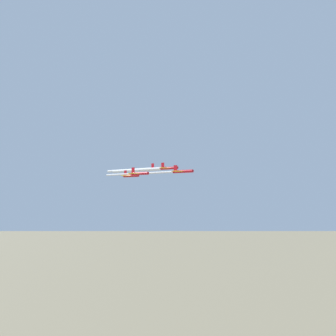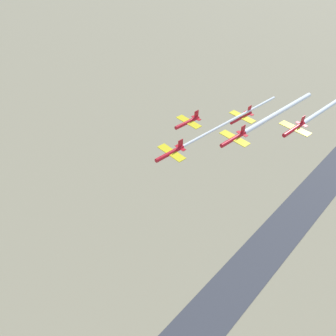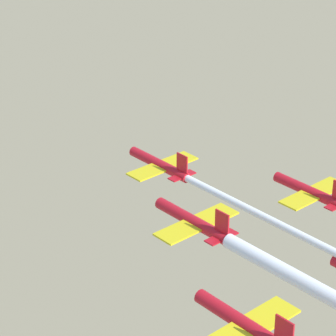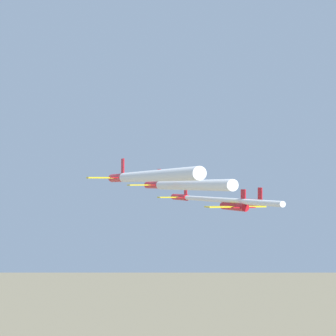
# 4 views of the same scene
# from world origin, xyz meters

# --- Properties ---
(jet_0) EXTENTS (8.72, 8.40, 2.92)m
(jet_0) POSITION_xyz_m (-33.20, 58.20, 132.34)
(jet_0) COLOR red
(jet_1) EXTENTS (8.72, 8.40, 2.92)m
(jet_1) POSITION_xyz_m (-21.32, 47.66, 134.50)
(jet_1) COLOR red
(jet_2) EXTENTS (8.72, 8.40, 2.92)m
(jet_2) POSITION_xyz_m (-18.22, 63.46, 131.73)
(jet_2) COLOR red
(jet_3) EXTENTS (8.72, 8.40, 2.92)m
(jet_3) POSITION_xyz_m (-9.44, 37.13, 135.44)
(jet_3) COLOR red
(jet_4) EXTENTS (8.72, 8.40, 2.92)m
(jet_4) POSITION_xyz_m (-6.34, 52.93, 131.56)
(jet_4) COLOR red
(smoke_trail_0) EXTENTS (38.37, 8.20, 0.72)m
(smoke_trail_0) POSITION_xyz_m (-10.16, 53.68, 132.30)
(smoke_trail_0) COLOR white
(smoke_trail_1) EXTENTS (30.50, 7.18, 1.27)m
(smoke_trail_1) POSITION_xyz_m (-2.27, 43.93, 134.46)
(smoke_trail_1) COLOR white
(smoke_trail_3) EXTENTS (31.28, 7.21, 1.14)m
(smoke_trail_3) POSITION_xyz_m (10.01, 33.32, 135.40)
(smoke_trail_3) COLOR white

